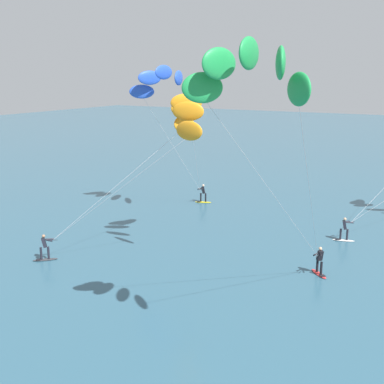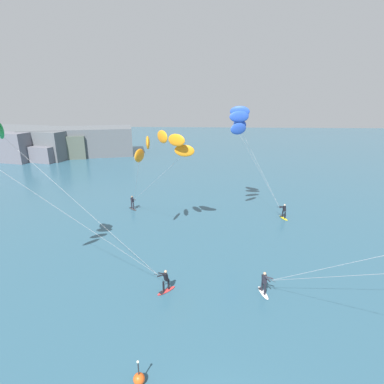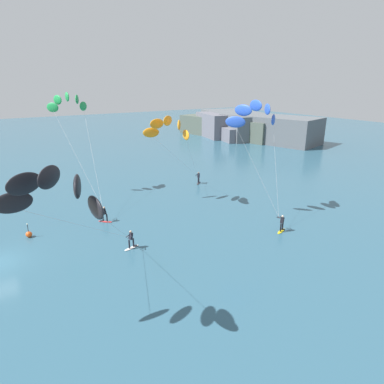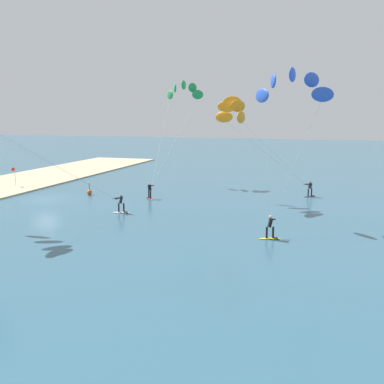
% 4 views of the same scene
% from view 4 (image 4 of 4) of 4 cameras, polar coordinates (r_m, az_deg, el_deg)
% --- Properties ---
extents(ground_plane, '(240.00, 240.00, 0.00)m').
position_cam_4_polar(ground_plane, '(47.46, -18.22, -0.91)').
color(ground_plane, '#2D566B').
extents(kitesurfer_mid_water, '(12.48, 4.84, 12.53)m').
position_cam_4_polar(kitesurfer_mid_water, '(54.66, -1.24, 12.41)').
color(kitesurfer_mid_water, red).
rests_on(kitesurfer_mid_water, ground).
extents(kitesurfer_far_out, '(6.92, 6.20, 12.00)m').
position_cam_4_polar(kitesurfer_far_out, '(35.31, 12.57, 12.62)').
color(kitesurfer_far_out, yellow).
rests_on(kitesurfer_far_out, ground).
extents(kitesurfer_downwind, '(8.35, 10.18, 10.20)m').
position_cam_4_polar(kitesurfer_downwind, '(43.55, 5.57, 10.00)').
color(kitesurfer_downwind, '#333338').
rests_on(kitesurfer_downwind, ground).
extents(marker_buoy, '(0.56, 0.56, 1.38)m').
position_cam_4_polar(marker_buoy, '(48.91, -12.97, -0.00)').
color(marker_buoy, '#EA5119').
rests_on(marker_buoy, ground).
extents(beach_flag, '(0.57, 0.05, 2.20)m').
position_cam_4_polar(beach_flag, '(56.46, -21.79, 2.29)').
color(beach_flag, gray).
rests_on(beach_flag, sand_strip).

